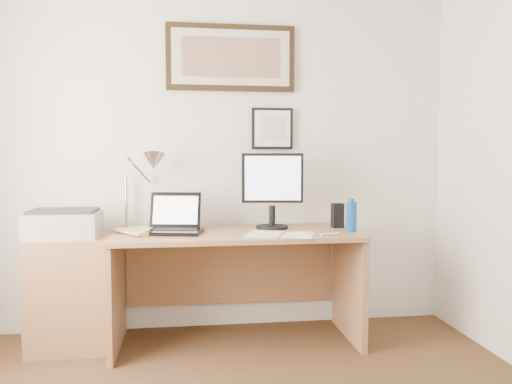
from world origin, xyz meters
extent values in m
cube|color=white|center=(0.00, 2.00, 1.25)|extent=(3.50, 0.02, 2.50)
cube|color=#90603C|center=(-0.92, 1.68, 0.36)|extent=(0.50, 0.40, 0.73)
cylinder|color=#0B4799|center=(0.91, 1.53, 0.85)|extent=(0.07, 0.07, 0.20)
cylinder|color=#0B4799|center=(0.91, 1.53, 0.96)|extent=(0.04, 0.04, 0.02)
cube|color=black|center=(0.87, 1.73, 0.84)|extent=(0.08, 0.07, 0.17)
cube|color=silver|center=(0.32, 1.51, 0.75)|extent=(0.30, 0.36, 0.00)
cube|color=silver|center=(0.52, 1.41, 0.75)|extent=(0.27, 0.32, 0.00)
cube|color=#F8FA76|center=(0.55, 1.47, 0.76)|extent=(0.11, 0.11, 0.01)
cylinder|color=white|center=(0.72, 1.40, 0.76)|extent=(0.14, 0.06, 0.02)
imported|color=#D7B965|center=(-0.56, 1.59, 0.76)|extent=(0.37, 0.38, 0.02)
cube|color=#90603C|center=(0.15, 1.63, 0.73)|extent=(1.60, 0.70, 0.03)
cube|color=#90603C|center=(-0.63, 1.63, 0.36)|extent=(0.04, 0.65, 0.72)
cube|color=#90603C|center=(0.93, 1.63, 0.36)|extent=(0.04, 0.65, 0.72)
cube|color=#90603C|center=(0.15, 1.96, 0.45)|extent=(1.50, 0.03, 0.55)
cube|color=black|center=(-0.25, 1.60, 0.76)|extent=(0.38, 0.30, 0.02)
cube|color=black|center=(-0.25, 1.63, 0.78)|extent=(0.30, 0.18, 0.00)
cube|color=black|center=(-0.25, 1.74, 0.89)|extent=(0.35, 0.14, 0.23)
cube|color=white|center=(-0.25, 1.73, 0.89)|extent=(0.30, 0.11, 0.18)
cylinder|color=black|center=(0.41, 1.74, 0.76)|extent=(0.22, 0.22, 0.02)
cylinder|color=black|center=(0.41, 1.74, 0.84)|extent=(0.04, 0.04, 0.14)
cube|color=black|center=(0.41, 1.73, 1.10)|extent=(0.42, 0.09, 0.34)
cube|color=white|center=(0.41, 1.71, 1.10)|extent=(0.38, 0.06, 0.30)
cube|color=#A1A1A3|center=(-0.95, 1.68, 0.81)|extent=(0.44, 0.34, 0.16)
cube|color=#2C2C2C|center=(-0.95, 1.68, 0.90)|extent=(0.40, 0.30, 0.02)
cylinder|color=silver|center=(-0.59, 1.92, 0.93)|extent=(0.02, 0.02, 0.36)
cylinder|color=silver|center=(-0.49, 1.86, 1.15)|extent=(0.15, 0.23, 0.19)
cone|color=silver|center=(-0.39, 1.80, 1.21)|extent=(0.16, 0.18, 0.15)
cube|color=black|center=(0.15, 1.98, 1.95)|extent=(0.92, 0.03, 0.47)
cube|color=beige|center=(0.15, 1.96, 1.95)|extent=(0.84, 0.01, 0.39)
cube|color=#7D5E48|center=(0.15, 1.95, 1.95)|extent=(0.70, 0.00, 0.28)
cube|color=black|center=(0.45, 1.98, 1.45)|extent=(0.30, 0.02, 0.30)
cube|color=white|center=(0.45, 1.96, 1.45)|extent=(0.26, 0.00, 0.26)
cube|color=#B7BCC1|center=(0.45, 1.96, 1.45)|extent=(0.17, 0.00, 0.17)
camera|label=1|loc=(-0.16, -1.63, 1.24)|focal=35.00mm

